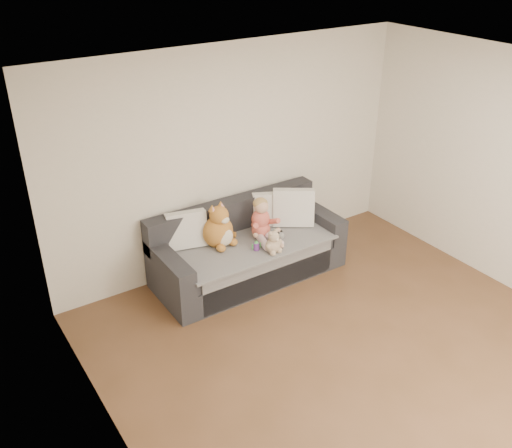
{
  "coord_description": "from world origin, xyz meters",
  "views": [
    {
      "loc": [
        -3.13,
        -2.75,
        3.68
      ],
      "look_at": [
        -0.1,
        1.87,
        0.75
      ],
      "focal_mm": 40.0,
      "sensor_mm": 36.0,
      "label": 1
    }
  ],
  "objects_px": {
    "sofa": "(247,251)",
    "teddy_bear": "(273,243)",
    "plush_cat": "(219,229)",
    "sippy_cup": "(256,245)",
    "toddler": "(262,222)"
  },
  "relations": [
    {
      "from": "sippy_cup",
      "to": "sofa",
      "type": "bearing_deg",
      "value": 79.97
    },
    {
      "from": "toddler",
      "to": "plush_cat",
      "type": "height_order",
      "value": "plush_cat"
    },
    {
      "from": "sofa",
      "to": "plush_cat",
      "type": "xyz_separation_m",
      "value": [
        -0.33,
        0.06,
        0.36
      ]
    },
    {
      "from": "sofa",
      "to": "sippy_cup",
      "type": "height_order",
      "value": "sofa"
    },
    {
      "from": "toddler",
      "to": "plush_cat",
      "type": "distance_m",
      "value": 0.51
    },
    {
      "from": "plush_cat",
      "to": "sofa",
      "type": "bearing_deg",
      "value": -24.66
    },
    {
      "from": "sofa",
      "to": "teddy_bear",
      "type": "xyz_separation_m",
      "value": [
        0.08,
        -0.41,
        0.28
      ]
    },
    {
      "from": "sippy_cup",
      "to": "plush_cat",
      "type": "bearing_deg",
      "value": 130.05
    },
    {
      "from": "sofa",
      "to": "sippy_cup",
      "type": "bearing_deg",
      "value": -100.03
    },
    {
      "from": "sofa",
      "to": "teddy_bear",
      "type": "distance_m",
      "value": 0.5
    },
    {
      "from": "toddler",
      "to": "sippy_cup",
      "type": "height_order",
      "value": "toddler"
    },
    {
      "from": "toddler",
      "to": "plush_cat",
      "type": "relative_size",
      "value": 0.92
    },
    {
      "from": "plush_cat",
      "to": "sippy_cup",
      "type": "height_order",
      "value": "plush_cat"
    },
    {
      "from": "sofa",
      "to": "teddy_bear",
      "type": "bearing_deg",
      "value": -78.78
    },
    {
      "from": "toddler",
      "to": "teddy_bear",
      "type": "relative_size",
      "value": 1.77
    }
  ]
}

